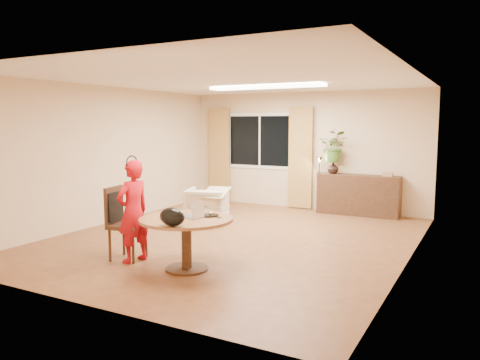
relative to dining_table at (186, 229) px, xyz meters
The scene contains 24 objects.
floor 1.85m from the dining_table, 98.31° to the left, with size 6.50×6.50×0.00m, color brown.
ceiling 2.71m from the dining_table, 98.31° to the left, with size 6.50×6.50×0.00m, color white.
wall_back 5.06m from the dining_table, 92.92° to the left, with size 5.50×5.50×0.00m, color #CEAF86.
wall_left 3.56m from the dining_table, 149.83° to the left, with size 6.50×6.50×0.00m, color #CEAF86.
wall_right 3.14m from the dining_table, 35.00° to the left, with size 6.50×6.50×0.00m, color #CEAF86.
window 5.25m from the dining_table, 105.23° to the left, with size 1.70×0.03×1.30m.
curtain_left 5.49m from the dining_table, 116.13° to the left, with size 0.55×0.08×2.25m, color olive.
curtain_right 4.95m from the dining_table, 93.56° to the left, with size 0.55×0.08×2.25m, color olive.
ceiling_panel 3.58m from the dining_table, 94.95° to the left, with size 2.20×0.35×0.05m, color white.
dining_table is the anchor object (origin of this frame).
dining_chair 1.00m from the dining_table, behind, with size 0.49×0.45×1.02m, color black, non-canonical shape.
child 0.87m from the dining_table, behind, with size 0.34×0.51×1.41m, color red.
laptop 0.26m from the dining_table, 89.43° to the left, with size 0.33×0.22×0.22m, color #B7B7BC, non-canonical shape.
tumbler 0.39m from the dining_table, 72.05° to the left, with size 0.07×0.07×0.10m, color white, non-canonical shape.
wine_glass 0.49m from the dining_table, 27.19° to the left, with size 0.06×0.06×0.18m, color white, non-canonical shape.
pot_lid 0.36m from the dining_table, 48.80° to the left, with size 0.23×0.23×0.04m, color white, non-canonical shape.
handbag 0.57m from the dining_table, 74.01° to the right, with size 0.34×0.20×0.22m, color black, non-canonical shape.
armchair 2.88m from the dining_table, 116.93° to the left, with size 0.73×0.75×0.68m, color beige.
throw 2.70m from the dining_table, 113.08° to the left, with size 0.45×0.55×0.03m, color beige, non-canonical shape.
sideboard 4.87m from the dining_table, 77.68° to the left, with size 1.68×0.41×0.84m, color black.
vase 4.80m from the dining_table, 84.17° to the left, with size 0.24×0.24×0.25m, color black.
bouquet 4.86m from the dining_table, 84.02° to the left, with size 0.59×0.51×0.66m, color #335F23.
book_stack 5.04m from the dining_table, 71.20° to the left, with size 0.20×0.15×0.08m, color #98684D, non-canonical shape.
desk_lamp 4.74m from the dining_table, 87.60° to the left, with size 0.15×0.15×0.37m, color black, non-canonical shape.
Camera 1 is at (3.67, -6.64, 1.90)m, focal length 35.00 mm.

